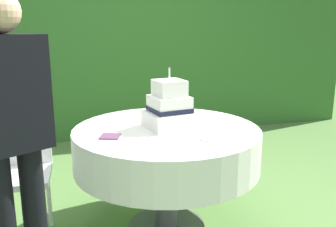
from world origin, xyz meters
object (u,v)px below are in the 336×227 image
serving_plate_far (207,138)px  cake_table (167,148)px  garden_chair (20,162)px  standing_person (11,134)px  napkin_stack (110,136)px  wedding_cake (170,109)px  serving_plate_near (159,110)px

serving_plate_far → cake_table: bearing=118.1°
garden_chair → standing_person: standing_person is taller
cake_table → garden_chair: (-0.98, 0.19, -0.07)m
cake_table → napkin_stack: (-0.40, -0.10, 0.15)m
serving_plate_far → garden_chair: garden_chair is taller
garden_chair → cake_table: bearing=-10.9°
serving_plate_far → napkin_stack: size_ratio=0.94×
wedding_cake → standing_person: size_ratio=0.26×
serving_plate_near → napkin_stack: 0.78m
napkin_stack → garden_chair: size_ratio=0.14×
serving_plate_near → standing_person: size_ratio=0.09×
napkin_stack → standing_person: 0.68m
serving_plate_near → serving_plate_far: 0.84m
cake_table → wedding_cake: wedding_cake is taller
cake_table → serving_plate_far: 0.39m
serving_plate_near → standing_person: standing_person is taller
serving_plate_far → napkin_stack: (-0.57, 0.22, -0.00)m
serving_plate_far → standing_person: bearing=-170.8°
serving_plate_near → garden_chair: garden_chair is taller
wedding_cake → garden_chair: (-1.00, 0.17, -0.34)m
napkin_stack → serving_plate_near: bearing=51.8°
wedding_cake → serving_plate_near: (0.05, 0.50, -0.13)m
serving_plate_near → garden_chair: size_ratio=0.15×
serving_plate_far → serving_plate_near: bearing=95.9°
napkin_stack → serving_plate_far: bearing=-21.0°
serving_plate_far → standing_person: 1.12m
wedding_cake → serving_plate_far: 0.39m
wedding_cake → standing_person: standing_person is taller
serving_plate_far → standing_person: standing_person is taller
serving_plate_near → garden_chair: bearing=-162.8°
cake_table → garden_chair: 1.00m
napkin_stack → standing_person: standing_person is taller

